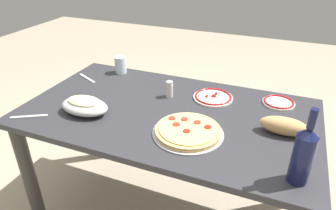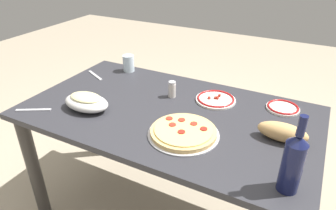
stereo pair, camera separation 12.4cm
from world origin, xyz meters
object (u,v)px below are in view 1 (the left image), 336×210
at_px(dining_table, 168,130).
at_px(spice_shaker, 169,89).
at_px(pepperoni_pizza, 188,131).
at_px(water_glass, 121,65).
at_px(wine_bottle, 303,154).
at_px(side_plate_near, 213,97).
at_px(bread_loaf, 284,126).
at_px(side_plate_far, 279,102).
at_px(baked_pasta_dish, 84,105).

bearing_deg(dining_table, spice_shaker, 109.37).
relative_size(pepperoni_pizza, water_glass, 3.02).
height_order(dining_table, wine_bottle, wine_bottle).
height_order(water_glass, spice_shaker, water_glass).
height_order(side_plate_near, spice_shaker, spice_shaker).
bearing_deg(wine_bottle, side_plate_near, 131.18).
xyz_separation_m(water_glass, side_plate_near, (0.63, -0.13, -0.04)).
height_order(side_plate_near, bread_loaf, bread_loaf).
bearing_deg(spice_shaker, wine_bottle, -33.25).
xyz_separation_m(wine_bottle, spice_shaker, (-0.65, 0.43, -0.07)).
relative_size(dining_table, bread_loaf, 6.92).
distance_m(side_plate_far, bread_loaf, 0.28).
distance_m(baked_pasta_dish, water_glass, 0.51).
bearing_deg(wine_bottle, spice_shaker, 146.75).
bearing_deg(wine_bottle, water_glass, 149.66).
height_order(wine_bottle, bread_loaf, wine_bottle).
distance_m(pepperoni_pizza, side_plate_near, 0.36).
xyz_separation_m(side_plate_far, bread_loaf, (0.04, -0.28, 0.03)).
height_order(wine_bottle, side_plate_near, wine_bottle).
height_order(water_glass, side_plate_far, water_glass).
bearing_deg(water_glass, side_plate_near, -11.50).
distance_m(dining_table, water_glass, 0.59).
distance_m(wine_bottle, side_plate_far, 0.58).
height_order(dining_table, pepperoni_pizza, pepperoni_pizza).
relative_size(pepperoni_pizza, spice_shaker, 3.57).
relative_size(wine_bottle, side_plate_far, 1.80).
relative_size(bread_loaf, spice_shaker, 2.36).
relative_size(baked_pasta_dish, side_plate_far, 1.50).
xyz_separation_m(pepperoni_pizza, baked_pasta_dish, (-0.52, -0.02, 0.03)).
relative_size(water_glass, side_plate_near, 0.50).
relative_size(dining_table, pepperoni_pizza, 4.58).
relative_size(dining_table, baked_pasta_dish, 5.92).
bearing_deg(pepperoni_pizza, side_plate_far, 51.47).
height_order(dining_table, side_plate_far, side_plate_far).
relative_size(dining_table, side_plate_far, 8.86).
bearing_deg(side_plate_near, wine_bottle, -48.82).
distance_m(water_glass, spice_shaker, 0.45).
relative_size(wine_bottle, side_plate_near, 1.39).
height_order(water_glass, side_plate_near, water_glass).
height_order(pepperoni_pizza, wine_bottle, wine_bottle).
bearing_deg(side_plate_far, spice_shaker, -166.39).
bearing_deg(bread_loaf, side_plate_far, 97.79).
bearing_deg(side_plate_far, baked_pasta_dish, -152.65).
bearing_deg(pepperoni_pizza, spice_shaker, 124.78).
xyz_separation_m(bread_loaf, spice_shaker, (-0.59, 0.14, 0.00)).
bearing_deg(side_plate_far, dining_table, -151.22).
height_order(baked_pasta_dish, side_plate_near, baked_pasta_dish).
distance_m(side_plate_near, side_plate_far, 0.33).
bearing_deg(pepperoni_pizza, side_plate_near, 87.36).
bearing_deg(wine_bottle, pepperoni_pizza, 163.66).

